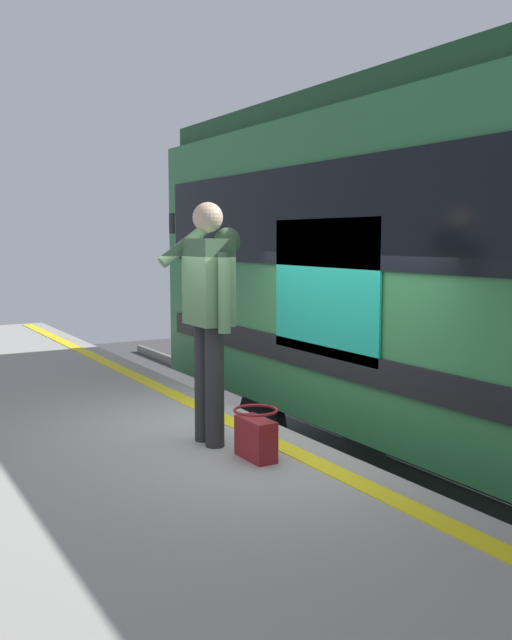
% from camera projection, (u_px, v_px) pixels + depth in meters
% --- Properties ---
extents(ground_plane, '(24.39, 24.39, 0.00)m').
position_uv_depth(ground_plane, '(285.00, 558.00, 5.77)').
color(ground_plane, '#3D3D3F').
extents(platform, '(16.26, 3.78, 1.11)m').
position_uv_depth(platform, '(53.00, 545.00, 4.76)').
color(platform, gray).
rests_on(platform, ground).
extents(safety_line, '(15.93, 0.16, 0.01)m').
position_uv_depth(safety_line, '(254.00, 433.00, 5.49)').
color(safety_line, yellow).
rests_on(safety_line, platform).
extents(track_rail_near, '(21.14, 0.08, 0.16)m').
position_uv_depth(track_rail_near, '(406.00, 517.00, 6.42)').
color(track_rail_near, slate).
rests_on(track_rail_near, ground).
extents(track_rail_far, '(21.14, 0.08, 0.16)m').
position_uv_depth(track_rail_far, '(512.00, 489.00, 7.14)').
color(track_rail_far, slate).
rests_on(track_rail_far, ground).
extents(passenger, '(0.57, 0.55, 1.78)m').
position_uv_depth(passenger, '(210.00, 303.00, 5.10)').
color(passenger, '#262628').
rests_on(passenger, platform).
extents(handbag, '(0.35, 0.31, 0.35)m').
position_uv_depth(handbag, '(256.00, 435.00, 4.84)').
color(handbag, maroon).
rests_on(handbag, platform).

